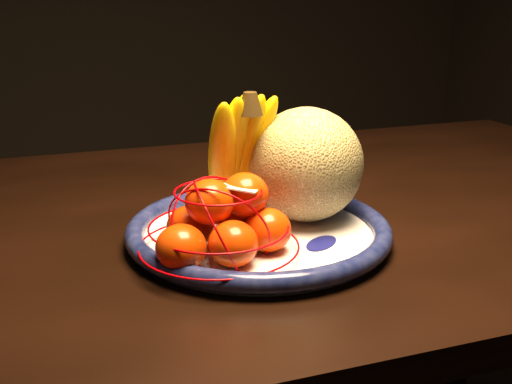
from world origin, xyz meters
name	(u,v)px	position (x,y,z in m)	size (l,w,h in m)	color
dining_table	(286,249)	(-0.10, -0.03, 0.69)	(1.58, 0.99, 0.77)	black
fruit_bowl	(259,232)	(-0.20, -0.17, 0.79)	(0.37, 0.37, 0.03)	white
cantaloupe	(306,164)	(-0.12, -0.14, 0.87)	(0.17, 0.17, 0.17)	olive
banana_bunch	(235,151)	(-0.22, -0.11, 0.89)	(0.13, 0.13, 0.21)	yellow
mandarin_bag	(223,225)	(-0.27, -0.22, 0.83)	(0.21, 0.21, 0.13)	#F6370A
price_tag	(229,187)	(-0.26, -0.22, 0.88)	(0.07, 0.03, 0.00)	white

